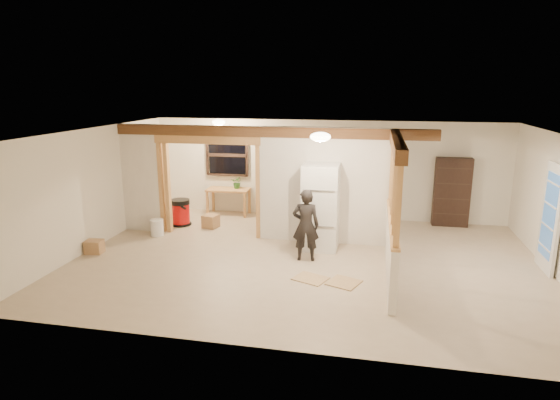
% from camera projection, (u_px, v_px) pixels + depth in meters
% --- Properties ---
extents(floor, '(9.00, 6.50, 0.01)m').
position_uv_depth(floor, '(306.00, 260.00, 9.20)').
color(floor, '#BEA98D').
rests_on(floor, ground).
extents(ceiling, '(9.00, 6.50, 0.01)m').
position_uv_depth(ceiling, '(307.00, 133.00, 8.60)').
color(ceiling, white).
extents(wall_back, '(9.00, 0.01, 2.50)m').
position_uv_depth(wall_back, '(325.00, 169.00, 11.99)').
color(wall_back, silver).
rests_on(wall_back, floor).
extents(wall_front, '(9.00, 0.01, 2.50)m').
position_uv_depth(wall_front, '(268.00, 259.00, 5.81)').
color(wall_front, silver).
rests_on(wall_front, floor).
extents(wall_left, '(0.01, 6.50, 2.50)m').
position_uv_depth(wall_left, '(94.00, 188.00, 9.77)').
color(wall_left, silver).
rests_on(wall_left, floor).
extents(partition_left_stub, '(0.90, 0.12, 2.50)m').
position_uv_depth(partition_left_stub, '(141.00, 178.00, 10.83)').
color(partition_left_stub, white).
rests_on(partition_left_stub, floor).
extents(partition_center, '(2.80, 0.12, 2.50)m').
position_uv_depth(partition_center, '(324.00, 186.00, 10.00)').
color(partition_center, white).
rests_on(partition_center, floor).
extents(doorway_frame, '(2.46, 0.14, 2.20)m').
position_uv_depth(doorway_frame, '(209.00, 188.00, 10.54)').
color(doorway_frame, tan).
rests_on(doorway_frame, floor).
extents(header_beam_back, '(7.00, 0.18, 0.22)m').
position_uv_depth(header_beam_back, '(269.00, 132.00, 9.96)').
color(header_beam_back, brown).
rests_on(header_beam_back, ceiling).
extents(header_beam_right, '(0.18, 3.30, 0.22)m').
position_uv_depth(header_beam_right, '(397.00, 144.00, 7.94)').
color(header_beam_right, brown).
rests_on(header_beam_right, ceiling).
extents(pony_wall, '(0.12, 3.20, 1.00)m').
position_uv_depth(pony_wall, '(391.00, 248.00, 8.39)').
color(pony_wall, white).
rests_on(pony_wall, floor).
extents(stud_partition, '(0.14, 3.20, 1.32)m').
position_uv_depth(stud_partition, '(395.00, 185.00, 8.11)').
color(stud_partition, tan).
rests_on(stud_partition, pony_wall).
extents(window_back, '(1.12, 0.10, 1.10)m').
position_uv_depth(window_back, '(227.00, 155.00, 12.35)').
color(window_back, black).
rests_on(window_back, wall_back).
extents(french_door, '(0.12, 0.86, 2.00)m').
position_uv_depth(french_door, '(551.00, 218.00, 8.48)').
color(french_door, white).
rests_on(french_door, floor).
extents(ceiling_dome_main, '(0.36, 0.36, 0.16)m').
position_uv_depth(ceiling_dome_main, '(320.00, 137.00, 8.07)').
color(ceiling_dome_main, '#FFEABF').
rests_on(ceiling_dome_main, ceiling).
extents(ceiling_dome_util, '(0.32, 0.32, 0.14)m').
position_uv_depth(ceiling_dome_util, '(219.00, 122.00, 11.28)').
color(ceiling_dome_util, '#FFEABF').
rests_on(ceiling_dome_util, ceiling).
extents(hanging_bulb, '(0.07, 0.07, 0.07)m').
position_uv_depth(hanging_bulb, '(230.00, 138.00, 10.59)').
color(hanging_bulb, '#FFD88C').
rests_on(hanging_bulb, ceiling).
extents(refrigerator, '(0.74, 0.72, 1.79)m').
position_uv_depth(refrigerator, '(321.00, 207.00, 9.69)').
color(refrigerator, silver).
rests_on(refrigerator, floor).
extents(woman, '(0.56, 0.40, 1.43)m').
position_uv_depth(woman, '(306.00, 225.00, 9.05)').
color(woman, black).
rests_on(woman, floor).
extents(work_table, '(1.13, 0.60, 0.70)m').
position_uv_depth(work_table, '(229.00, 202.00, 12.38)').
color(work_table, tan).
rests_on(work_table, floor).
extents(potted_plant, '(0.31, 0.27, 0.33)m').
position_uv_depth(potted_plant, '(237.00, 182.00, 12.30)').
color(potted_plant, '#1F531F').
rests_on(potted_plant, work_table).
extents(shop_vac, '(0.62, 0.62, 0.66)m').
position_uv_depth(shop_vac, '(181.00, 212.00, 11.43)').
color(shop_vac, '#B60B0B').
rests_on(shop_vac, floor).
extents(bookshelf, '(0.84, 0.28, 1.67)m').
position_uv_depth(bookshelf, '(452.00, 192.00, 11.29)').
color(bookshelf, black).
rests_on(bookshelf, floor).
extents(bucket, '(0.39, 0.39, 0.38)m').
position_uv_depth(bucket, '(157.00, 228.00, 10.67)').
color(bucket, silver).
rests_on(bucket, floor).
extents(box_util_a, '(0.42, 0.37, 0.32)m').
position_uv_depth(box_util_a, '(271.00, 217.00, 11.61)').
color(box_util_a, '#A87D51').
rests_on(box_util_a, floor).
extents(box_util_b, '(0.40, 0.40, 0.31)m').
position_uv_depth(box_util_b, '(211.00, 221.00, 11.29)').
color(box_util_b, '#A87D51').
rests_on(box_util_b, floor).
extents(box_front, '(0.36, 0.31, 0.27)m').
position_uv_depth(box_front, '(94.00, 247.00, 9.56)').
color(box_front, '#A87D51').
rests_on(box_front, floor).
extents(floor_panel_near, '(0.66, 0.66, 0.02)m').
position_uv_depth(floor_panel_near, '(344.00, 283.00, 8.13)').
color(floor_panel_near, tan).
rests_on(floor_panel_near, floor).
extents(floor_panel_far, '(0.69, 0.63, 0.02)m').
position_uv_depth(floor_panel_far, '(311.00, 279.00, 8.30)').
color(floor_panel_far, tan).
rests_on(floor_panel_far, floor).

